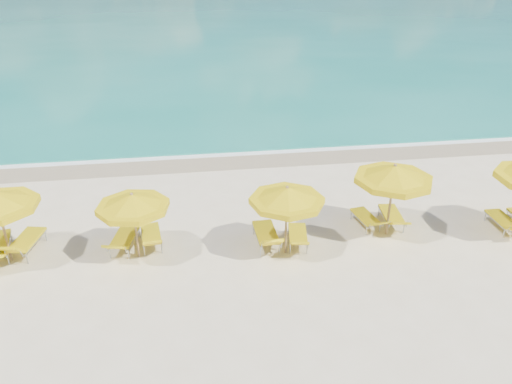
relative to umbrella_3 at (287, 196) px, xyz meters
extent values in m
plane|color=beige|center=(-0.64, 0.40, -1.95)|extent=(120.00, 120.00, 0.00)
cube|color=#157765|center=(-0.64, 48.40, -1.95)|extent=(120.00, 80.00, 0.30)
cube|color=tan|center=(-0.64, 7.80, -1.95)|extent=(120.00, 2.60, 0.01)
cube|color=white|center=(-0.64, 8.60, -1.95)|extent=(120.00, 1.20, 0.03)
cube|color=white|center=(-6.64, 17.40, -1.95)|extent=(14.00, 0.36, 0.05)
cube|color=white|center=(7.36, 24.40, -1.95)|extent=(18.00, 0.30, 0.05)
cylinder|color=#A17E50|center=(-8.25, 0.77, -0.82)|extent=(0.07, 0.07, 2.25)
cylinder|color=#A17E50|center=(-4.46, 0.41, -0.91)|extent=(0.06, 0.06, 2.09)
cone|color=#DFC00B|center=(-4.46, 0.41, -0.03)|extent=(2.56, 2.56, 0.42)
cylinder|color=#DFC00B|center=(-4.46, 0.41, -0.23)|extent=(2.58, 2.58, 0.17)
sphere|color=#A17E50|center=(-4.46, 0.41, 0.19)|extent=(0.09, 0.09, 0.09)
cylinder|color=#A17E50|center=(0.00, 0.00, -0.85)|extent=(0.07, 0.07, 2.19)
cone|color=#DFC00B|center=(0.00, 0.00, 0.06)|extent=(2.51, 2.51, 0.44)
cylinder|color=#DFC00B|center=(0.00, 0.00, -0.15)|extent=(2.53, 2.53, 0.18)
sphere|color=#A17E50|center=(0.00, 0.00, 0.29)|extent=(0.10, 0.10, 0.10)
cylinder|color=#A17E50|center=(3.50, 0.59, -0.75)|extent=(0.07, 0.07, 2.41)
cone|color=#DFC00B|center=(3.50, 0.59, 0.26)|extent=(2.71, 2.71, 0.48)
cylinder|color=#DFC00B|center=(3.50, 0.59, 0.03)|extent=(2.74, 2.74, 0.19)
sphere|color=#A17E50|center=(3.50, 0.59, 0.51)|extent=(0.11, 0.11, 0.11)
cube|color=yellow|center=(-7.86, 1.25, -1.54)|extent=(0.90, 1.51, 0.09)
cube|color=yellow|center=(-8.05, 0.33, -1.31)|extent=(0.73, 0.66, 0.51)
cube|color=yellow|center=(-4.89, 1.04, -1.56)|extent=(0.86, 1.44, 0.08)
cube|color=yellow|center=(-5.08, 0.13, -1.37)|extent=(0.70, 0.67, 0.44)
cube|color=yellow|center=(-4.10, 1.11, -1.58)|extent=(0.71, 1.33, 0.08)
cube|color=yellow|center=(-4.00, 0.24, -1.40)|extent=(0.62, 0.59, 0.42)
cube|color=yellow|center=(-0.52, 0.60, -1.54)|extent=(0.67, 1.44, 0.09)
cube|color=yellow|center=(-0.49, -0.36, -1.32)|extent=(0.65, 0.58, 0.50)
cube|color=yellow|center=(0.49, 0.46, -1.59)|extent=(0.75, 1.31, 0.08)
cube|color=yellow|center=(0.34, -0.38, -1.42)|extent=(0.63, 0.61, 0.39)
cube|color=yellow|center=(2.98, 1.26, -1.61)|extent=(0.70, 1.25, 0.07)
cube|color=yellow|center=(3.11, 0.44, -1.45)|extent=(0.60, 0.59, 0.36)
cube|color=yellow|center=(3.89, 1.25, -1.58)|extent=(0.73, 1.35, 0.08)
cube|color=yellow|center=(3.79, 0.34, -1.43)|extent=(0.64, 0.64, 0.35)
cube|color=yellow|center=(7.43, 0.43, -1.59)|extent=(0.57, 1.24, 0.08)
camera|label=1|loc=(-2.78, -12.71, 6.57)|focal=35.00mm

